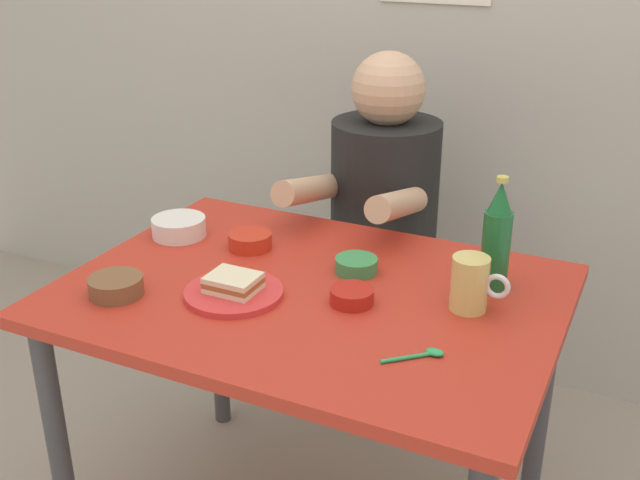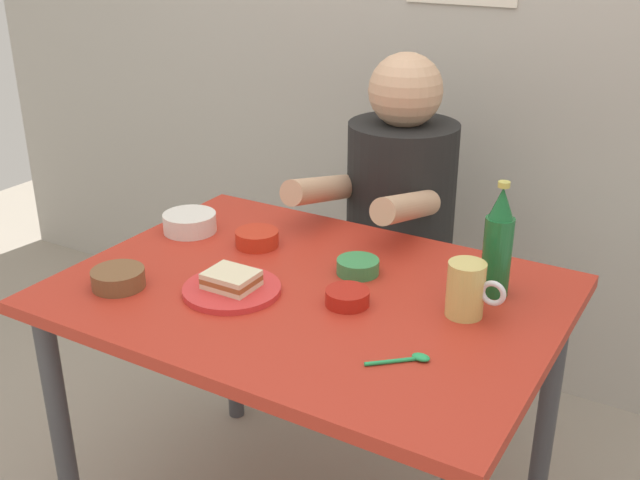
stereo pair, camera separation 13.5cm
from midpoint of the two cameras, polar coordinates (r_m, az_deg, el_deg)
The scene contains 13 objects.
dining_table at distance 1.75m, azimuth 1.38°, elevation -6.41°, with size 1.10×0.80×0.74m.
stool at distance 2.42m, azimuth 7.30°, elevation -5.72°, with size 0.34×0.34×0.45m.
person_seated at distance 2.24m, azimuth 7.72°, elevation 3.52°, with size 0.33×0.56×0.72m.
plate_orange at distance 1.69m, azimuth -4.39°, elevation -3.77°, with size 0.22×0.22×0.01m, color red.
sandwich at distance 1.68m, azimuth -4.41°, elevation -3.01°, with size 0.11×0.09×0.04m.
beer_mug at distance 1.61m, azimuth 13.34°, elevation -3.69°, with size 0.13×0.08×0.12m.
beer_bottle at distance 1.70m, azimuth 15.46°, elevation -0.36°, with size 0.06×0.06×0.26m.
dip_bowl_green at distance 1.78m, azimuth 5.03°, elevation -1.98°, with size 0.10×0.10×0.03m.
condiment_bowl_brown at distance 1.75m, azimuth -12.83°, elevation -2.80°, with size 0.12×0.12×0.04m.
rice_bowl_white at distance 2.02m, azimuth -7.90°, elevation 1.35°, with size 0.14×0.14×0.05m.
sambal_bowl_red at distance 1.64m, azimuth 4.43°, elevation -4.30°, with size 0.10×0.10×0.03m.
sauce_bowl_chili at distance 1.92m, azimuth -2.77°, elevation 0.15°, with size 0.11×0.11×0.04m.
spoon at distance 1.46m, azimuth 9.41°, elevation -8.86°, with size 0.10×0.09×0.01m.
Camera 2 is at (0.80, -1.30, 1.52)m, focal length 42.57 mm.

